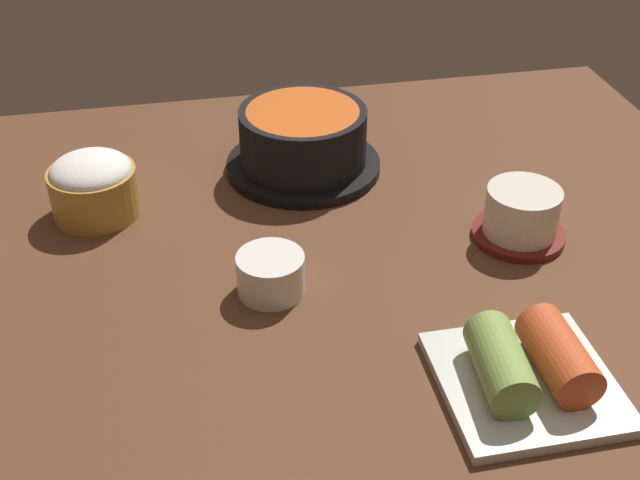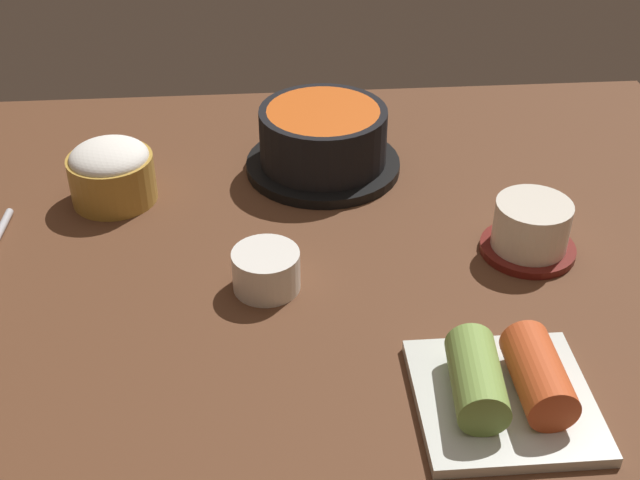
% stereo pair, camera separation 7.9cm
% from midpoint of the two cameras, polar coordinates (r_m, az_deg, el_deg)
% --- Properties ---
extents(dining_table, '(1.00, 0.76, 0.02)m').
position_cam_midpoint_polar(dining_table, '(0.83, 1.24, -1.64)').
color(dining_table, '#56331E').
rests_on(dining_table, ground).
extents(stone_pot, '(0.18, 0.18, 0.08)m').
position_cam_midpoint_polar(stone_pot, '(0.95, 2.62, 6.79)').
color(stone_pot, black).
rests_on(stone_pot, dining_table).
extents(rice_bowl, '(0.09, 0.09, 0.07)m').
position_cam_midpoint_polar(rice_bowl, '(0.91, -11.79, 4.57)').
color(rice_bowl, '#B78C38').
rests_on(rice_bowl, dining_table).
extents(tea_cup_with_saucer, '(0.09, 0.09, 0.06)m').
position_cam_midpoint_polar(tea_cup_with_saucer, '(0.85, 16.94, 0.65)').
color(tea_cup_with_saucer, maroon).
rests_on(tea_cup_with_saucer, dining_table).
extents(banchan_cup_center, '(0.06, 0.06, 0.04)m').
position_cam_midpoint_polar(banchan_cup_center, '(0.77, -0.80, -2.12)').
color(banchan_cup_center, white).
rests_on(banchan_cup_center, dining_table).
extents(kimchi_plate, '(0.14, 0.14, 0.05)m').
position_cam_midpoint_polar(kimchi_plate, '(0.68, 16.00, -9.79)').
color(kimchi_plate, silver).
rests_on(kimchi_plate, dining_table).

